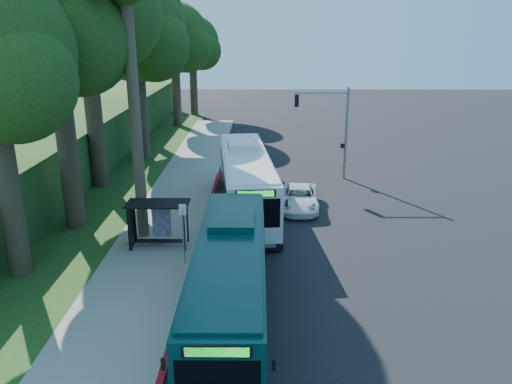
{
  "coord_description": "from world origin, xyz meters",
  "views": [
    {
      "loc": [
        -1.77,
        -27.17,
        11.06
      ],
      "look_at": [
        -1.95,
        1.0,
        1.82
      ],
      "focal_mm": 35.0,
      "sensor_mm": 36.0,
      "label": 1
    }
  ],
  "objects_px": {
    "bus_shelter": "(154,215)",
    "teal_bus": "(230,279)",
    "white_bus": "(246,180)",
    "pickup": "(300,198)"
  },
  "relations": [
    {
      "from": "white_bus",
      "to": "pickup",
      "type": "relative_size",
      "value": 2.66
    },
    {
      "from": "bus_shelter",
      "to": "teal_bus",
      "type": "distance_m",
      "value": 8.23
    },
    {
      "from": "white_bus",
      "to": "pickup",
      "type": "distance_m",
      "value": 3.67
    },
    {
      "from": "bus_shelter",
      "to": "pickup",
      "type": "relative_size",
      "value": 0.62
    },
    {
      "from": "bus_shelter",
      "to": "teal_bus",
      "type": "height_order",
      "value": "teal_bus"
    },
    {
      "from": "teal_bus",
      "to": "pickup",
      "type": "bearing_deg",
      "value": 73.91
    },
    {
      "from": "white_bus",
      "to": "teal_bus",
      "type": "height_order",
      "value": "white_bus"
    },
    {
      "from": "teal_bus",
      "to": "white_bus",
      "type": "bearing_deg",
      "value": 88.7
    },
    {
      "from": "pickup",
      "to": "teal_bus",
      "type": "bearing_deg",
      "value": -101.71
    },
    {
      "from": "bus_shelter",
      "to": "teal_bus",
      "type": "bearing_deg",
      "value": -57.85
    }
  ]
}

